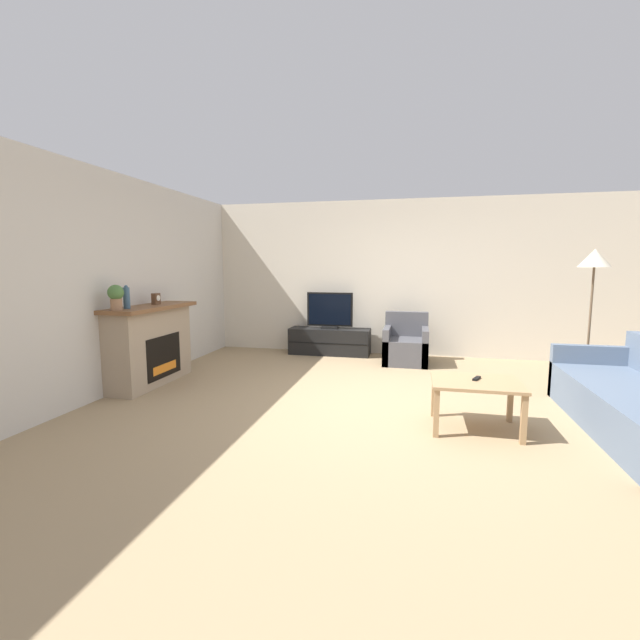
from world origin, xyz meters
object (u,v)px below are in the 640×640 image
fireplace (150,344)px  mantel_clock (156,299)px  floor_lamp (594,266)px  armchair (406,346)px  tv (330,312)px  tv_stand (330,341)px  mantel_vase_left (127,298)px  coffee_table (476,388)px  potted_plant (116,296)px  remote (477,378)px

fireplace → mantel_clock: 0.61m
mantel_clock → floor_lamp: size_ratio=0.08×
armchair → tv: bearing=164.0°
mantel_clock → fireplace: bearing=-96.8°
fireplace → tv_stand: fireplace is taller
mantel_vase_left → armchair: size_ratio=0.35×
fireplace → mantel_clock: bearing=83.2°
tv_stand → tv: bearing=-90.0°
coffee_table → potted_plant: bearing=178.5°
armchair → floor_lamp: size_ratio=0.46×
potted_plant → coffee_table: size_ratio=0.36×
tv → armchair: bearing=-16.0°
tv_stand → floor_lamp: floor_lamp is taller
potted_plant → tv_stand: (1.92, 3.04, -0.99)m
tv → armchair: tv is taller
fireplace → remote: size_ratio=9.63×
tv → remote: size_ratio=5.31×
remote → floor_lamp: 2.47m
mantel_clock → armchair: bearing=30.0°
mantel_vase_left → remote: 4.06m
tv → floor_lamp: size_ratio=0.46×
coffee_table → fireplace: bearing=169.6°
tv_stand → tv: (0.00, -0.00, 0.53)m
potted_plant → tv: size_ratio=0.36×
mantel_clock → floor_lamp: floor_lamp is taller
mantel_vase_left → armchair: mantel_vase_left is taller
fireplace → tv: size_ratio=1.82×
armchair → coffee_table: (0.73, -2.76, 0.14)m
floor_lamp → potted_plant: bearing=-164.1°
mantel_vase_left → armchair: bearing=37.2°
tv_stand → tv: 0.53m
tv_stand → floor_lamp: 4.10m
mantel_clock → remote: (3.99, -0.83, -0.64)m
mantel_vase_left → floor_lamp: 5.69m
mantel_clock → tv: (1.92, 2.26, -0.36)m
mantel_clock → armchair: size_ratio=0.19×
remote → fireplace: bearing=-166.3°
mantel_vase_left → potted_plant: potted_plant is taller
tv_stand → coffee_table: 3.76m
mantel_clock → remote: mantel_clock is taller
coffee_table → floor_lamp: bearing=47.5°
mantel_vase_left → remote: bearing=-3.5°
mantel_clock → tv: size_ratio=0.18×
fireplace → mantel_vase_left: size_ratio=5.19×
mantel_vase_left → mantel_clock: bearing=89.9°
fireplace → armchair: size_ratio=1.84×
fireplace → tv_stand: bearing=51.2°
fireplace → potted_plant: potted_plant is taller
tv → armchair: size_ratio=1.01×
armchair → remote: armchair is taller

